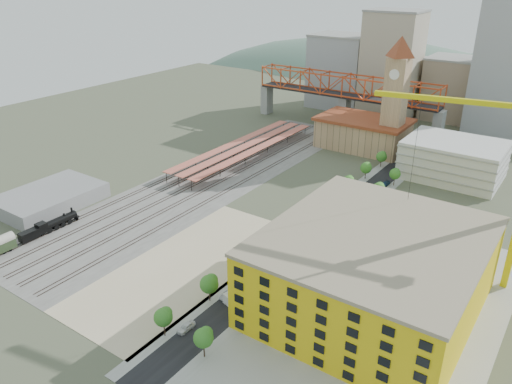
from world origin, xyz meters
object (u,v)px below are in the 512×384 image
Objects in this scene: clock_tower at (396,86)px; locomotive at (51,225)px; car_0 at (186,327)px; construction_building at (373,271)px; site_trailer_b at (263,275)px; site_trailer_c at (294,249)px; site_trailer_a at (242,293)px; site_trailer_d at (312,235)px.

clock_tower reaches higher than locomotive.
car_0 is at bearing -87.81° from clock_tower.
site_trailer_b is (-26.00, -5.53, -8.05)m from construction_building.
locomotive is 2.00× the size of site_trailer_b.
site_trailer_c is 2.25× the size of car_0.
construction_building is at bearing 45.43° from site_trailer_a.
site_trailer_a is 2.05× the size of car_0.
clock_tower is 109.30m from site_trailer_b.
site_trailer_d is at bearing -84.32° from clock_tower.
car_0 is at bearing -85.34° from site_trailer_c.
site_trailer_b is at bearing 105.93° from site_trailer_a.
locomotive is 72.61m from site_trailer_c.
site_trailer_b reaches higher than site_trailer_a.
site_trailer_c is 9.85m from site_trailer_d.
site_trailer_a is at bearing -150.50° from construction_building.
locomotive is 77.24m from site_trailer_d.
site_trailer_a is at bearing -76.12° from site_trailer_d.
car_0 is at bearing -84.49° from site_trailer_a.
site_trailer_c is 40.80m from car_0.
site_trailer_b reaches higher than car_0.
site_trailer_a is at bearing -77.58° from site_trailer_b.
construction_building is 2.54× the size of locomotive.
locomotive is at bearing -115.68° from clock_tower.
site_trailer_a is 0.91× the size of site_trailer_c.
construction_building is at bearing 12.63° from locomotive.
construction_building is at bearing 48.72° from car_0.
locomotive is 2.10× the size of site_trailer_d.
clock_tower reaches higher than site_trailer_a.
site_trailer_c reaches higher than site_trailer_d.
construction_building is at bearing -11.49° from site_trailer_c.
clock_tower is 5.49× the size of site_trailer_a.
site_trailer_c is (8.00, -90.34, -27.27)m from clock_tower.
site_trailer_c reaches higher than car_0.
site_trailer_b reaches higher than site_trailer_d.
site_trailer_d is at bearing 31.30° from locomotive.
locomotive is at bearing 172.39° from car_0.
locomotive is at bearing -134.82° from site_trailer_d.
clock_tower is 107.36m from construction_building.
locomotive is 63.86m from car_0.
site_trailer_b is at bearing 12.88° from locomotive.
site_trailer_a is (-26.00, -14.71, -8.11)m from construction_building.
car_0 is (-29.00, -31.03, -8.62)m from construction_building.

